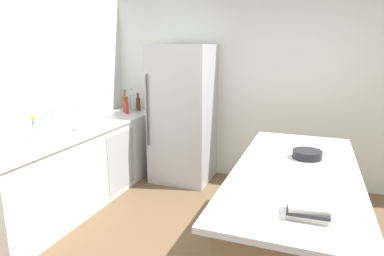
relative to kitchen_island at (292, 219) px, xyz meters
name	(u,v)px	position (x,y,z in m)	size (l,w,h in m)	color
wall_rear	(274,90)	(-0.43, 1.99, 0.84)	(6.00, 0.10, 2.60)	silver
counter_run_left	(83,165)	(-2.51, 0.46, 0.01)	(0.68, 2.79, 0.93)	silver
kitchen_island	(292,219)	(0.00, 0.00, 0.00)	(0.96, 2.28, 0.91)	#7A6047
refrigerator	(183,114)	(-1.63, 1.58, 0.50)	(0.81, 0.76, 1.91)	#B7BABF
sink_faucet	(55,121)	(-2.55, 0.12, 0.63)	(0.15, 0.05, 0.30)	silver
flower_vase	(34,134)	(-2.50, -0.23, 0.58)	(0.07, 0.07, 0.30)	silver
paper_towel_roll	(77,119)	(-2.46, 0.38, 0.61)	(0.14, 0.14, 0.31)	gray
syrup_bottle	(138,104)	(-2.43, 1.74, 0.58)	(0.07, 0.07, 0.27)	#5B3319
soda_bottle	(132,103)	(-2.48, 1.64, 0.60)	(0.07, 0.07, 0.34)	silver
whiskey_bottle	(125,103)	(-2.54, 1.55, 0.60)	(0.08, 0.08, 0.33)	brown
hot_sauce_bottle	(127,107)	(-2.46, 1.45, 0.56)	(0.05, 0.05, 0.24)	red
cookbook_stack	(308,210)	(0.11, -0.79, 0.49)	(0.25, 0.19, 0.08)	silver
mixing_bowl	(307,154)	(0.07, 0.32, 0.48)	(0.26, 0.26, 0.07)	black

